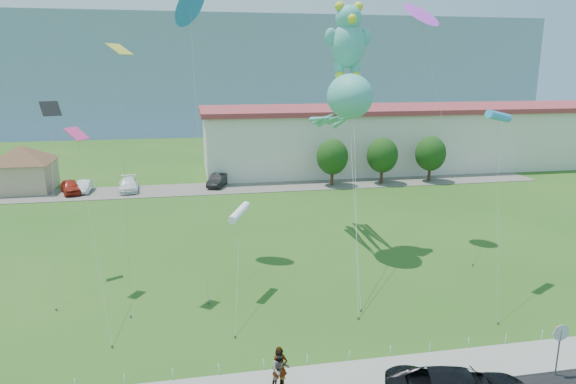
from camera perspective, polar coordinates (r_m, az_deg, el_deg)
The scene contains 26 objects.
ground at distance 25.97m, azimuth 3.73°, elevation -16.89°, with size 160.00×160.00×0.00m, color #255217.
sidewalk at distance 23.70m, azimuth 5.50°, elevation -20.06°, with size 80.00×2.50×0.10m, color gray.
parking_strip at distance 58.42m, azimuth -4.87°, elevation 0.53°, with size 70.00×6.00×0.06m, color #59544C.
hill_ridge at distance 141.76m, azimuth -8.73°, elevation 13.14°, with size 160.00×50.00×25.00m, color #7593A2.
pavilion at distance 63.17m, azimuth -27.46°, elevation 2.80°, with size 9.20×9.20×5.00m.
warehouse at distance 73.49m, azimuth 14.97°, elevation 6.05°, with size 61.00×15.00×8.20m.
stop_sign at distance 25.78m, azimuth 27.99°, elevation -14.09°, with size 0.80×0.07×2.50m.
rope_fence at distance 24.77m, azimuth 4.53°, elevation -17.87°, with size 26.05×0.05×0.50m.
tree_near at distance 58.65m, azimuth 4.95°, elevation 3.93°, with size 3.60×3.60×5.47m.
tree_mid at distance 60.54m, azimuth 10.44°, elevation 4.06°, with size 3.60×3.60×5.47m.
tree_far at distance 62.95m, azimuth 15.55°, elevation 4.14°, with size 3.60×3.60×5.47m.
pedestrian_left at distance 22.66m, azimuth -0.92°, elevation -18.90°, with size 0.65×0.43×1.78m, color gray.
pedestrian_right at distance 22.60m, azimuth -0.87°, elevation -19.07°, with size 0.84×0.66×1.73m, color gray.
parked_car_red at distance 59.80m, azimuth -23.01°, elevation 0.53°, with size 1.71×4.26×1.45m, color #9F2213.
parked_car_silver at distance 59.97m, azimuth -21.70°, elevation 0.59°, with size 1.33×3.83×1.26m, color silver.
parked_car_white at distance 58.96m, azimuth -17.30°, elevation 0.81°, with size 1.97×4.86×1.41m, color white.
parked_car_black at distance 58.97m, azimuth -7.81°, elevation 1.32°, with size 1.51×4.33×1.43m, color black.
octopus_kite at distance 36.91m, azimuth 6.29°, elevation 9.51°, with size 3.91×16.82×12.83m.
teddy_bear_kite at distance 37.69m, azimuth 6.70°, elevation 16.48°, with size 4.00×12.17×17.64m.
small_kite_cyan at distance 32.69m, azimuth 22.35°, elevation 7.63°, with size 2.55×6.36×10.87m.
small_kite_black at distance 34.56m, azimuth -24.84°, elevation 6.33°, with size 1.30×6.49×11.19m.
small_kite_pink at distance 31.13m, azimuth -22.11°, elevation 3.89°, with size 2.91×8.15×9.96m.
small_kite_blue at distance 36.08m, azimuth -10.82°, elevation 19.07°, with size 1.80×9.43×17.87m.
small_kite_purple at distance 40.35m, azimuth 14.73°, elevation 17.99°, with size 2.68×7.43×17.65m.
small_kite_white at distance 29.90m, azimuth -5.43°, elevation -2.38°, with size 1.14×6.52×5.44m.
small_kite_yellow at distance 29.42m, azimuth -18.08°, elevation 11.48°, with size 1.29×3.72×14.59m.
Camera 1 is at (-5.79, -21.64, 13.15)m, focal length 32.00 mm.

